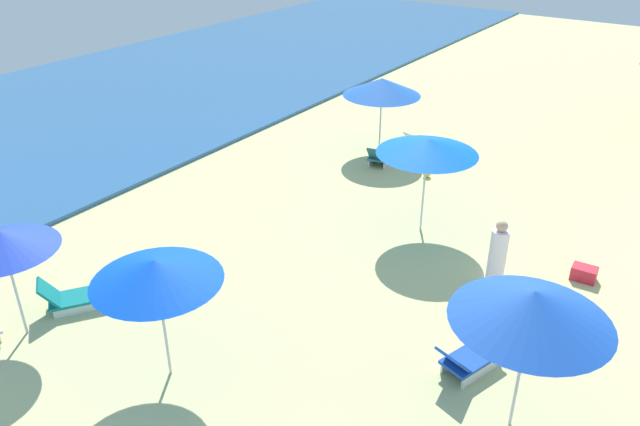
# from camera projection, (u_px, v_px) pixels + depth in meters

# --- Properties ---
(ocean) EXTENTS (60.00, 14.09, 0.12)m
(ocean) POSITION_uv_depth(u_px,v_px,m) (75.00, 112.00, 23.60)
(ocean) COLOR #2D5E92
(ocean) RESTS_ON ground_plane
(umbrella_1) EXTENTS (2.38, 2.38, 2.58)m
(umbrella_1) POSITION_uv_depth(u_px,v_px,m) (532.00, 306.00, 8.90)
(umbrella_1) COLOR silver
(umbrella_1) RESTS_ON ground_plane
(lounge_chair_1_0) EXTENTS (1.41, 0.93, 0.70)m
(lounge_chair_1_0) POSITION_uv_depth(u_px,v_px,m) (468.00, 359.00, 10.93)
(lounge_chair_1_0) COLOR silver
(lounge_chair_1_0) RESTS_ON ground_plane
(umbrella_3) EXTENTS (2.17, 2.17, 2.34)m
(umbrella_3) POSITION_uv_depth(u_px,v_px,m) (156.00, 271.00, 10.03)
(umbrella_3) COLOR silver
(umbrella_3) RESTS_ON ground_plane
(umbrella_4) EXTENTS (2.45, 2.45, 2.38)m
(umbrella_4) POSITION_uv_depth(u_px,v_px,m) (382.00, 87.00, 19.39)
(umbrella_4) COLOR silver
(umbrella_4) RESTS_ON ground_plane
(lounge_chair_4_0) EXTENTS (1.55, 0.81, 0.68)m
(lounge_chair_4_0) POSITION_uv_depth(u_px,v_px,m) (382.00, 155.00, 19.32)
(lounge_chair_4_0) COLOR silver
(lounge_chair_4_0) RESTS_ON ground_plane
(lounge_chair_4_1) EXTENTS (1.48, 0.97, 0.60)m
(lounge_chair_4_1) POSITION_uv_depth(u_px,v_px,m) (422.00, 141.00, 20.46)
(lounge_chair_4_1) COLOR silver
(lounge_chair_4_1) RESTS_ON ground_plane
(umbrella_5) EXTENTS (2.43, 2.43, 2.40)m
(umbrella_5) POSITION_uv_depth(u_px,v_px,m) (427.00, 146.00, 14.62)
(umbrella_5) COLOR silver
(umbrella_5) RESTS_ON ground_plane
(umbrella_6) EXTENTS (1.95, 1.95, 2.27)m
(umbrella_6) POSITION_uv_depth(u_px,v_px,m) (2.00, 240.00, 11.05)
(umbrella_6) COLOR silver
(umbrella_6) RESTS_ON ground_plane
(lounge_chair_6_0) EXTENTS (1.54, 1.33, 0.72)m
(lounge_chair_6_0) POSITION_uv_depth(u_px,v_px,m) (76.00, 297.00, 12.65)
(lounge_chair_6_0) COLOR silver
(lounge_chair_6_0) RESTS_ON ground_plane
(beachgoer_2) EXTENTS (0.53, 0.53, 1.55)m
(beachgoer_2) POSITION_uv_depth(u_px,v_px,m) (497.00, 255.00, 13.18)
(beachgoer_2) COLOR white
(beachgoer_2) RESTS_ON ground_plane
(beach_ball_0) EXTENTS (0.24, 0.24, 0.24)m
(beach_ball_0) POSITION_uv_depth(u_px,v_px,m) (427.00, 173.00, 18.41)
(beach_ball_0) COLOR yellow
(beach_ball_0) RESTS_ON ground_plane
(cooler_box_1) EXTENTS (0.38, 0.53, 0.31)m
(cooler_box_1) POSITION_uv_depth(u_px,v_px,m) (584.00, 273.00, 13.58)
(cooler_box_1) COLOR red
(cooler_box_1) RESTS_ON ground_plane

